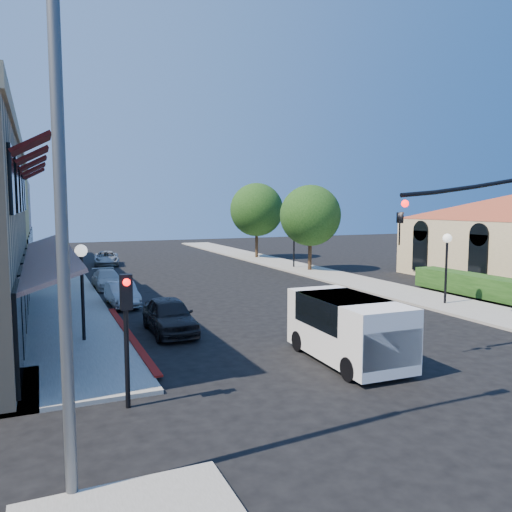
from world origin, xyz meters
name	(u,v)px	position (x,y,z in m)	size (l,w,h in m)	color
ground	(425,381)	(0.00, 0.00, 0.00)	(120.00, 120.00, 0.00)	black
sidewalk_left	(58,275)	(-8.75, 27.00, 0.06)	(3.50, 50.00, 0.12)	gray
sidewalk_right	(280,263)	(8.75, 27.00, 0.06)	(3.50, 50.00, 0.12)	gray
curb_red_strip	(129,338)	(-6.90, 8.00, 0.00)	(0.25, 10.00, 0.06)	maroon
hedge	(476,297)	(11.70, 9.00, 0.00)	(1.40, 8.00, 1.10)	#183D11
street_tree_a	(310,216)	(8.80, 22.00, 4.19)	(4.56, 4.56, 6.48)	#382316
street_tree_b	(257,210)	(8.80, 32.00, 4.54)	(4.94, 4.94, 7.02)	#382316
secondary_signal	(126,316)	(-8.00, 1.41, 2.32)	(0.28, 0.42, 3.32)	black
cobra_streetlight	(83,185)	(-9.15, -2.00, 5.27)	(3.60, 0.25, 9.31)	#595B5E
lamppost_left_near	(82,268)	(-8.50, 8.00, 2.74)	(0.44, 0.44, 3.57)	black
lamppost_left_far	(63,242)	(-8.50, 22.00, 2.74)	(0.44, 0.44, 3.57)	black
lamppost_right_near	(447,251)	(8.50, 8.00, 2.74)	(0.44, 0.44, 3.57)	black
lamppost_right_far	(294,234)	(8.50, 24.00, 2.74)	(0.44, 0.44, 3.57)	black
white_van	(348,325)	(-1.00, 2.38, 1.19)	(2.17, 4.70, 2.06)	white
parked_car_a	(169,315)	(-5.31, 8.23, 0.68)	(1.62, 4.02, 1.37)	black
parked_car_b	(122,294)	(-6.20, 14.33, 0.58)	(1.23, 3.54, 1.17)	#A2A4A7
parked_car_c	(107,279)	(-6.20, 20.00, 0.55)	(1.54, 3.80, 1.10)	beige
parked_car_d	(106,258)	(-4.80, 32.00, 0.58)	(1.93, 4.18, 1.16)	#9C9EA0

